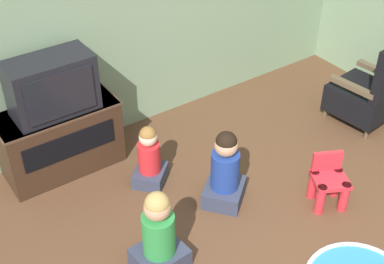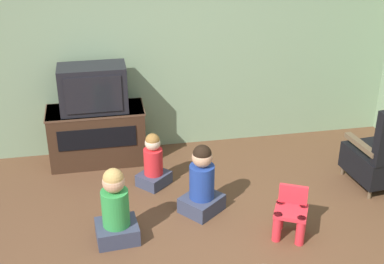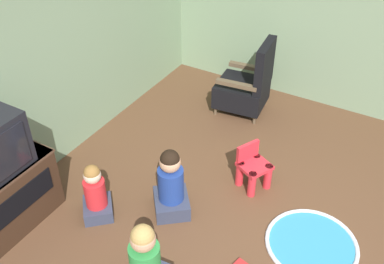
{
  "view_description": "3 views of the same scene",
  "coord_description": "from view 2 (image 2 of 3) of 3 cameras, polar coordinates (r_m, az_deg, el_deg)",
  "views": [
    {
      "loc": [
        -1.94,
        -1.7,
        3.17
      ],
      "look_at": [
        -0.02,
        1.07,
        0.7
      ],
      "focal_mm": 50.0,
      "sensor_mm": 36.0,
      "label": 1
    },
    {
      "loc": [
        -0.69,
        -3.29,
        2.96
      ],
      "look_at": [
        0.11,
        0.96,
        0.82
      ],
      "focal_mm": 50.0,
      "sensor_mm": 36.0,
      "label": 2
    },
    {
      "loc": [
        -2.29,
        -0.77,
        3.13
      ],
      "look_at": [
        0.39,
        0.79,
        0.83
      ],
      "focal_mm": 42.0,
      "sensor_mm": 36.0,
      "label": 3
    }
  ],
  "objects": [
    {
      "name": "black_armchair",
      "position": [
        5.75,
        19.65,
        -2.41
      ],
      "size": [
        0.6,
        0.65,
        0.94
      ],
      "rotation": [
        0.0,
        0.0,
        3.26
      ],
      "color": "brown",
      "rests_on": "ground_plane"
    },
    {
      "name": "child_watching_left",
      "position": [
        5.04,
        1.06,
        -5.5
      ],
      "size": [
        0.48,
        0.47,
        0.71
      ],
      "rotation": [
        0.0,
        0.0,
        0.68
      ],
      "color": "#33384C",
      "rests_on": "ground_plane"
    },
    {
      "name": "television",
      "position": [
        5.73,
        -10.51,
        4.59
      ],
      "size": [
        0.71,
        0.38,
        0.5
      ],
      "color": "black",
      "rests_on": "tv_cabinet"
    },
    {
      "name": "child_watching_right",
      "position": [
        4.71,
        -8.15,
        -8.23
      ],
      "size": [
        0.39,
        0.35,
        0.71
      ],
      "rotation": [
        0.0,
        0.0,
        0.08
      ],
      "color": "#33384C",
      "rests_on": "ground_plane"
    },
    {
      "name": "tv_cabinet",
      "position": [
        5.98,
        -10.09,
        -0.26
      ],
      "size": [
        1.05,
        0.47,
        0.63
      ],
      "color": "#382316",
      "rests_on": "ground_plane"
    },
    {
      "name": "yellow_kid_chair",
      "position": [
        4.86,
        10.47,
        -8.8
      ],
      "size": [
        0.37,
        0.37,
        0.45
      ],
      "rotation": [
        0.0,
        0.0,
        -0.46
      ],
      "color": "red",
      "rests_on": "ground_plane"
    },
    {
      "name": "wall_back",
      "position": [
        5.95,
        -4.38,
        10.15
      ],
      "size": [
        5.85,
        0.12,
        2.63
      ],
      "color": "gray",
      "rests_on": "ground_plane"
    },
    {
      "name": "child_watching_center",
      "position": [
        5.49,
        -4.15,
        -3.32
      ],
      "size": [
        0.4,
        0.39,
        0.59
      ],
      "rotation": [
        0.0,
        0.0,
        0.74
      ],
      "color": "#33384C",
      "rests_on": "ground_plane"
    }
  ]
}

